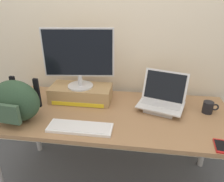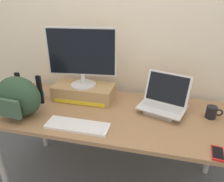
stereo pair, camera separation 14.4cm
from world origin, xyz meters
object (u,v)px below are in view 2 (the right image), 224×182
messenger_backpack (19,97)px  coffee_mug (212,112)px  desktop_monitor (82,56)px  plush_toy (39,94)px  open_laptop (163,105)px  cell_phone (218,153)px  external_keyboard (77,126)px  toner_box_yellow (84,92)px

messenger_backpack → coffee_mug: (1.38, 0.29, -0.10)m
coffee_mug → messenger_backpack: bearing=-168.1°
desktop_monitor → plush_toy: (-0.38, -0.09, -0.34)m
desktop_monitor → open_laptop: 0.74m
messenger_backpack → coffee_mug: messenger_backpack is taller
open_laptop → plush_toy: bearing=-161.0°
desktop_monitor → plush_toy: bearing=-173.8°
desktop_monitor → plush_toy: desktop_monitor is taller
messenger_backpack → cell_phone: 1.37m
external_keyboard → messenger_backpack: bearing=173.4°
coffee_mug → open_laptop: bearing=178.5°
external_keyboard → desktop_monitor: bearing=104.1°
toner_box_yellow → open_laptop: size_ratio=1.27×
messenger_backpack → plush_toy: 0.29m
coffee_mug → plush_toy: bearing=-179.1°
open_laptop → cell_phone: open_laptop is taller
coffee_mug → cell_phone: size_ratio=0.87×
external_keyboard → toner_box_yellow: bearing=104.1°
desktop_monitor → external_keyboard: 0.56m
toner_box_yellow → external_keyboard: bearing=-76.1°
messenger_backpack → external_keyboard: bearing=-1.1°
open_laptop → messenger_backpack: bearing=-146.5°
open_laptop → external_keyboard: 0.66m
open_laptop → cell_phone: bearing=-34.6°
toner_box_yellow → desktop_monitor: 0.32m
messenger_backpack → open_laptop: bearing=21.9°
cell_phone → toner_box_yellow: bearing=160.8°
desktop_monitor → coffee_mug: size_ratio=4.65×
plush_toy → open_laptop: bearing=1.7°
external_keyboard → messenger_backpack: messenger_backpack is taller
desktop_monitor → coffee_mug: bearing=-10.4°
cell_phone → coffee_mug: bearing=92.9°
desktop_monitor → coffee_mug: desktop_monitor is taller
open_laptop → external_keyboard: open_laptop is taller
cell_phone → plush_toy: 1.42m
open_laptop → coffee_mug: 0.35m
messenger_backpack → cell_phone: messenger_backpack is taller
toner_box_yellow → cell_phone: toner_box_yellow is taller
open_laptop → coffee_mug: size_ratio=3.35×
external_keyboard → coffee_mug: 0.97m
open_laptop → cell_phone: 0.53m
external_keyboard → coffee_mug: (0.91, 0.35, 0.03)m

